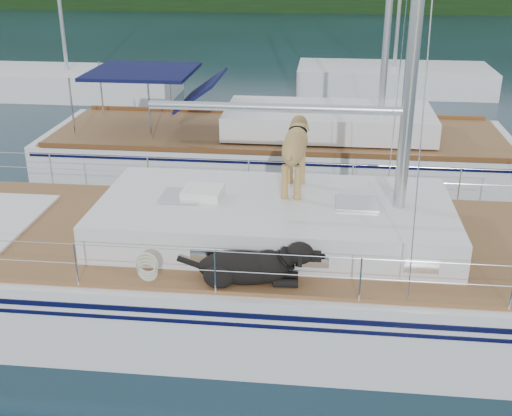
# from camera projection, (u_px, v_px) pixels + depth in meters

# --- Properties ---
(ground) EXTENTS (120.00, 120.00, 0.00)m
(ground) POSITION_uv_depth(u_px,v_px,m) (224.00, 304.00, 10.23)
(ground) COLOR black
(ground) RESTS_ON ground
(shore_bank) EXTENTS (92.00, 1.00, 1.20)m
(shore_bank) POSITION_uv_depth(u_px,v_px,m) (312.00, 2.00, 52.33)
(shore_bank) COLOR #595147
(shore_bank) RESTS_ON ground
(main_sailboat) EXTENTS (12.00, 3.80, 14.01)m
(main_sailboat) POSITION_uv_depth(u_px,v_px,m) (229.00, 266.00, 9.95)
(main_sailboat) COLOR white
(main_sailboat) RESTS_ON ground
(neighbor_sailboat) EXTENTS (11.00, 3.50, 13.30)m
(neighbor_sailboat) POSITION_uv_depth(u_px,v_px,m) (281.00, 152.00, 15.45)
(neighbor_sailboat) COLOR white
(neighbor_sailboat) RESTS_ON ground
(bg_boat_west) EXTENTS (8.00, 3.00, 11.65)m
(bg_boat_west) POSITION_uv_depth(u_px,v_px,m) (69.00, 83.00, 23.69)
(bg_boat_west) COLOR white
(bg_boat_west) RESTS_ON ground
(bg_boat_center) EXTENTS (7.20, 3.00, 11.65)m
(bg_boat_center) POSITION_uv_depth(u_px,v_px,m) (393.00, 80.00, 24.31)
(bg_boat_center) COLOR white
(bg_boat_center) RESTS_ON ground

